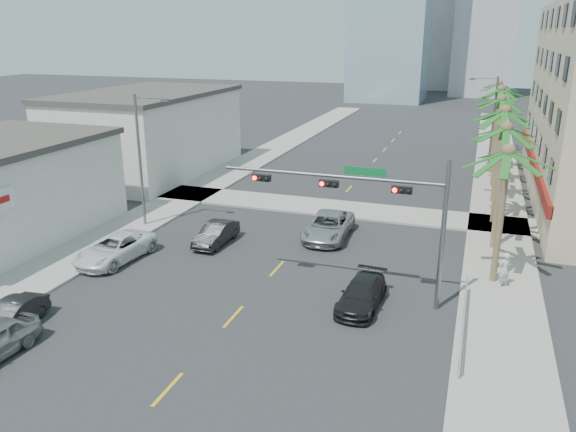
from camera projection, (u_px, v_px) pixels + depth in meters
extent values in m
plane|color=#262628|center=(193.00, 361.00, 22.93)|extent=(260.00, 260.00, 0.00)
cube|color=gray|center=(499.00, 234.00, 37.16)|extent=(4.00, 120.00, 0.15)
cube|color=gray|center=(178.00, 200.00, 44.58)|extent=(4.00, 120.00, 0.15)
cube|color=gray|center=(331.00, 208.00, 42.67)|extent=(80.00, 4.00, 0.15)
cube|color=maroon|center=(533.00, 162.00, 44.49)|extent=(0.30, 28.00, 0.80)
cube|color=beige|center=(148.00, 134.00, 52.99)|extent=(11.00, 18.00, 7.20)
cylinder|color=slate|center=(442.00, 239.00, 26.21)|extent=(0.24, 0.24, 7.20)
cylinder|color=slate|center=(330.00, 176.00, 27.10)|extent=(11.00, 0.16, 0.16)
cube|color=#0C662D|center=(365.00, 171.00, 26.46)|extent=(2.00, 0.05, 0.40)
cube|color=black|center=(402.00, 190.00, 25.99)|extent=(0.95, 0.28, 0.32)
sphere|color=#FF0C05|center=(394.00, 190.00, 25.94)|extent=(0.22, 0.22, 0.22)
cube|color=black|center=(329.00, 184.00, 27.07)|extent=(0.95, 0.28, 0.32)
sphere|color=#FF0C05|center=(322.00, 184.00, 27.03)|extent=(0.22, 0.22, 0.22)
cube|color=black|center=(262.00, 178.00, 28.15)|extent=(0.95, 0.28, 0.32)
sphere|color=#FF0C05|center=(254.00, 178.00, 28.11)|extent=(0.22, 0.22, 0.22)
cylinder|color=brown|center=(500.00, 219.00, 29.00)|extent=(0.36, 0.36, 7.20)
cylinder|color=brown|center=(499.00, 190.00, 33.61)|extent=(0.36, 0.36, 7.56)
cylinder|color=brown|center=(499.00, 168.00, 38.23)|extent=(0.36, 0.36, 7.92)
cylinder|color=brown|center=(497.00, 158.00, 43.01)|extent=(0.36, 0.36, 7.20)
cylinder|color=brown|center=(497.00, 144.00, 47.62)|extent=(0.36, 0.36, 7.56)
cylinder|color=brown|center=(497.00, 132.00, 52.24)|extent=(0.36, 0.36, 7.92)
cylinder|color=brown|center=(496.00, 127.00, 57.02)|extent=(0.36, 0.36, 7.20)
cylinder|color=brown|center=(496.00, 118.00, 61.64)|extent=(0.36, 0.36, 7.56)
cylinder|color=slate|center=(140.00, 162.00, 37.56)|extent=(0.20, 0.20, 9.00)
cylinder|color=slate|center=(149.00, 98.00, 35.88)|extent=(2.20, 0.12, 0.12)
cube|color=slate|center=(165.00, 100.00, 35.57)|extent=(0.50, 0.25, 0.18)
cylinder|color=slate|center=(493.00, 126.00, 52.19)|extent=(0.20, 0.20, 9.00)
cylinder|color=slate|center=(485.00, 78.00, 51.19)|extent=(2.20, 0.12, 0.12)
cube|color=slate|center=(473.00, 79.00, 51.56)|extent=(0.50, 0.25, 0.18)
cylinder|color=silver|center=(463.00, 322.00, 24.96)|extent=(0.08, 8.00, 0.08)
cylinder|color=silver|center=(464.00, 315.00, 24.85)|extent=(0.08, 8.00, 0.08)
cylinder|color=silver|center=(458.00, 371.00, 21.39)|extent=(0.08, 0.08, 1.00)
cylinder|color=silver|center=(461.00, 345.00, 23.18)|extent=(0.08, 0.08, 1.00)
cylinder|color=silver|center=(463.00, 323.00, 24.98)|extent=(0.08, 0.08, 1.00)
cylinder|color=silver|center=(465.00, 303.00, 26.77)|extent=(0.08, 0.08, 1.00)
cylinder|color=silver|center=(467.00, 286.00, 28.57)|extent=(0.08, 0.08, 1.00)
imported|color=black|center=(11.00, 316.00, 25.23)|extent=(1.76, 4.02, 1.29)
imported|color=white|center=(115.00, 248.00, 32.84)|extent=(3.00, 5.63, 1.50)
imported|color=black|center=(216.00, 234.00, 35.46)|extent=(1.54, 4.16, 1.36)
imported|color=#B5B4B9|center=(328.00, 226.00, 36.52)|extent=(2.75, 5.73, 1.57)
imported|color=black|center=(362.00, 294.00, 27.32)|extent=(2.03, 4.56, 1.30)
imported|color=silver|center=(504.00, 270.00, 29.08)|extent=(0.81, 0.79, 1.88)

